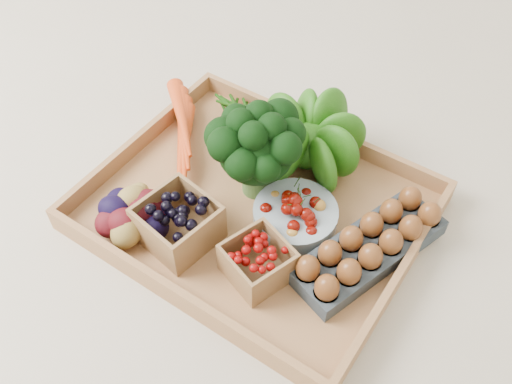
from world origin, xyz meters
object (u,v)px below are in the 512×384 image
Objects in this scene: tray at (256,211)px; cherry_bowl at (295,217)px; egg_carton at (368,250)px; broccoli at (256,164)px.

cherry_bowl is at bearing 7.61° from tray.
egg_carton is at bearing 4.24° from cherry_bowl.
cherry_bowl is (0.10, -0.03, -0.05)m from broccoli.
tray is 3.27× the size of broccoli.
broccoli is at bearing 123.63° from tray.
broccoli is at bearing -166.13° from egg_carton.
tray is 0.08m from cherry_bowl.
tray is at bearing -172.39° from cherry_bowl.
egg_carton is at bearing -4.46° from broccoli.
broccoli is (-0.03, 0.04, 0.07)m from tray.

